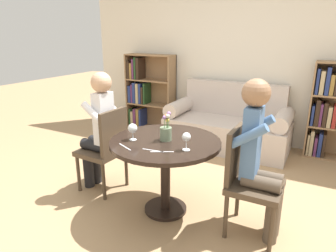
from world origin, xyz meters
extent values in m
plane|color=tan|center=(0.00, 0.00, 0.00)|extent=(16.00, 16.00, 0.00)
cube|color=silver|center=(0.00, 2.33, 1.35)|extent=(5.20, 0.05, 2.70)
cylinder|color=black|center=(0.00, 0.00, 0.69)|extent=(0.99, 0.99, 0.03)
cylinder|color=black|center=(0.00, 0.00, 0.35)|extent=(0.09, 0.09, 0.64)
cylinder|color=black|center=(0.00, 0.00, 0.01)|extent=(0.40, 0.40, 0.03)
cube|color=beige|center=(0.00, 1.86, 0.21)|extent=(1.73, 0.80, 0.42)
cube|color=beige|center=(0.00, 2.18, 0.67)|extent=(1.51, 0.16, 0.50)
cylinder|color=beige|center=(-0.76, 1.86, 0.53)|extent=(0.22, 0.72, 0.22)
cylinder|color=beige|center=(0.76, 1.86, 0.53)|extent=(0.22, 0.72, 0.22)
cube|color=#93704C|center=(-1.47, 2.28, 0.64)|extent=(0.86, 0.02, 1.28)
cube|color=#93704C|center=(-1.88, 2.15, 0.64)|extent=(0.02, 0.28, 1.28)
cube|color=#93704C|center=(-1.05, 2.15, 0.64)|extent=(0.02, 0.28, 1.28)
cube|color=#93704C|center=(-1.47, 2.15, 0.01)|extent=(0.82, 0.28, 0.02)
cube|color=#93704C|center=(-1.47, 2.15, 0.43)|extent=(0.82, 0.28, 0.02)
cube|color=#93704C|center=(-1.47, 2.15, 0.85)|extent=(0.82, 0.28, 0.02)
cube|color=#93704C|center=(-1.47, 2.15, 1.27)|extent=(0.82, 0.28, 0.02)
cube|color=#234723|center=(-1.84, 2.14, 0.17)|extent=(0.03, 0.23, 0.30)
cube|color=tan|center=(-1.80, 2.14, 0.15)|extent=(0.05, 0.23, 0.26)
cube|color=#602D5B|center=(-1.74, 2.14, 0.18)|extent=(0.05, 0.23, 0.31)
cube|color=olive|center=(-1.68, 2.14, 0.18)|extent=(0.05, 0.23, 0.31)
cube|color=navy|center=(-1.63, 2.14, 0.18)|extent=(0.03, 0.23, 0.31)
cube|color=navy|center=(-1.83, 2.14, 0.59)|extent=(0.05, 0.23, 0.30)
cube|color=#602D5B|center=(-1.78, 2.14, 0.60)|extent=(0.03, 0.23, 0.32)
cube|color=navy|center=(-1.74, 2.14, 0.62)|extent=(0.05, 0.23, 0.36)
cube|color=tan|center=(-1.67, 2.14, 0.61)|extent=(0.05, 0.23, 0.34)
cube|color=navy|center=(-1.62, 2.14, 0.62)|extent=(0.04, 0.23, 0.35)
cube|color=#332319|center=(-1.57, 2.14, 0.59)|extent=(0.04, 0.23, 0.29)
cube|color=#234723|center=(-1.53, 2.14, 0.62)|extent=(0.03, 0.23, 0.36)
cube|color=#332319|center=(-1.84, 2.14, 1.01)|extent=(0.04, 0.23, 0.29)
cube|color=olive|center=(-1.79, 2.14, 0.99)|extent=(0.04, 0.23, 0.26)
cube|color=#602D5B|center=(-1.74, 2.14, 1.03)|extent=(0.03, 0.23, 0.33)
cube|color=#234723|center=(-1.70, 2.14, 1.04)|extent=(0.03, 0.23, 0.36)
cube|color=#332319|center=(-1.65, 2.14, 1.04)|extent=(0.05, 0.23, 0.36)
cube|color=#93704C|center=(1.05, 2.15, 0.64)|extent=(0.02, 0.28, 1.28)
cube|color=tan|center=(1.09, 2.14, 0.16)|extent=(0.03, 0.23, 0.28)
cube|color=tan|center=(1.13, 2.14, 0.19)|extent=(0.05, 0.23, 0.34)
cube|color=#602D5B|center=(1.18, 2.14, 0.15)|extent=(0.03, 0.23, 0.26)
cube|color=navy|center=(1.23, 2.14, 0.18)|extent=(0.04, 0.23, 0.32)
cube|color=#332319|center=(1.28, 2.14, 0.18)|extent=(0.04, 0.23, 0.32)
cube|color=navy|center=(1.09, 2.14, 0.58)|extent=(0.03, 0.23, 0.27)
cube|color=#332319|center=(1.14, 2.14, 0.61)|extent=(0.05, 0.23, 0.35)
cube|color=#602D5B|center=(1.19, 2.14, 0.59)|extent=(0.03, 0.23, 0.30)
cube|color=#332319|center=(1.23, 2.14, 0.60)|extent=(0.05, 0.23, 0.32)
cube|color=tan|center=(1.29, 2.14, 0.58)|extent=(0.05, 0.23, 0.27)
cube|color=maroon|center=(1.34, 2.14, 0.59)|extent=(0.05, 0.23, 0.29)
cube|color=navy|center=(1.09, 2.14, 1.02)|extent=(0.03, 0.23, 0.33)
cube|color=tan|center=(1.14, 2.14, 1.01)|extent=(0.05, 0.23, 0.30)
cube|color=navy|center=(1.20, 2.14, 1.04)|extent=(0.05, 0.23, 0.35)
cube|color=olive|center=(1.26, 2.14, 0.99)|extent=(0.05, 0.23, 0.26)
cylinder|color=#473828|center=(-0.97, 0.25, 0.20)|extent=(0.04, 0.04, 0.40)
cylinder|color=#473828|center=(-0.99, -0.11, 0.20)|extent=(0.04, 0.04, 0.40)
cylinder|color=#473828|center=(-0.61, 0.23, 0.20)|extent=(0.04, 0.04, 0.40)
cylinder|color=#473828|center=(-0.63, -0.13, 0.20)|extent=(0.04, 0.04, 0.40)
cube|color=#473828|center=(-0.80, 0.06, 0.42)|extent=(0.44, 0.44, 0.05)
cube|color=#473828|center=(-0.61, 0.05, 0.68)|extent=(0.06, 0.38, 0.45)
cylinder|color=#473828|center=(0.98, -0.12, 0.20)|extent=(0.04, 0.04, 0.40)
cylinder|color=#473828|center=(0.98, 0.24, 0.20)|extent=(0.04, 0.04, 0.40)
cylinder|color=#473828|center=(0.62, -0.12, 0.20)|extent=(0.04, 0.04, 0.40)
cylinder|color=#473828|center=(0.62, 0.23, 0.20)|extent=(0.04, 0.04, 0.40)
cube|color=#473828|center=(0.80, 0.06, 0.42)|extent=(0.42, 0.42, 0.05)
cube|color=#473828|center=(0.61, 0.06, 0.68)|extent=(0.04, 0.38, 0.45)
cylinder|color=black|center=(-0.96, 0.13, 0.23)|extent=(0.11, 0.11, 0.45)
cylinder|color=black|center=(-0.96, 0.02, 0.23)|extent=(0.11, 0.11, 0.45)
cylinder|color=black|center=(-0.85, 0.12, 0.50)|extent=(0.31, 0.13, 0.11)
cylinder|color=black|center=(-0.85, 0.01, 0.50)|extent=(0.31, 0.13, 0.11)
cube|color=white|center=(-0.74, 0.06, 0.78)|extent=(0.13, 0.21, 0.55)
cylinder|color=white|center=(-0.73, 0.19, 0.87)|extent=(0.29, 0.09, 0.23)
cylinder|color=white|center=(-0.75, -0.08, 0.87)|extent=(0.29, 0.09, 0.23)
sphere|color=tan|center=(-0.74, 0.06, 1.16)|extent=(0.20, 0.20, 0.20)
cylinder|color=brown|center=(0.96, 0.00, 0.23)|extent=(0.11, 0.11, 0.45)
cylinder|color=brown|center=(0.96, 0.11, 0.23)|extent=(0.11, 0.11, 0.45)
cylinder|color=brown|center=(0.85, 0.00, 0.50)|extent=(0.30, 0.11, 0.11)
cylinder|color=brown|center=(0.85, 0.11, 0.50)|extent=(0.30, 0.11, 0.11)
cube|color=#4C709E|center=(0.74, 0.06, 0.80)|extent=(0.12, 0.20, 0.58)
cylinder|color=#4C709E|center=(0.74, -0.08, 0.89)|extent=(0.29, 0.07, 0.23)
cylinder|color=#4C709E|center=(0.74, 0.19, 0.89)|extent=(0.29, 0.07, 0.23)
sphere|color=#936B4C|center=(0.74, 0.06, 1.19)|extent=(0.22, 0.22, 0.22)
cylinder|color=white|center=(-0.26, -0.12, 0.71)|extent=(0.06, 0.06, 0.00)
cylinder|color=white|center=(-0.26, -0.12, 0.75)|extent=(0.01, 0.01, 0.07)
sphere|color=white|center=(-0.26, -0.12, 0.82)|extent=(0.08, 0.08, 0.08)
sphere|color=beige|center=(-0.26, -0.12, 0.81)|extent=(0.06, 0.06, 0.06)
cylinder|color=white|center=(0.26, -0.12, 0.71)|extent=(0.06, 0.06, 0.00)
cylinder|color=white|center=(0.26, -0.12, 0.75)|extent=(0.01, 0.01, 0.08)
sphere|color=white|center=(0.26, -0.12, 0.82)|extent=(0.07, 0.07, 0.07)
sphere|color=maroon|center=(0.26, -0.12, 0.81)|extent=(0.05, 0.05, 0.05)
cylinder|color=gray|center=(0.00, 0.01, 0.77)|extent=(0.11, 0.11, 0.12)
cylinder|color=#4C7A42|center=(0.03, -0.01, 0.88)|extent=(0.00, 0.01, 0.11)
sphere|color=silver|center=(0.03, -0.01, 0.94)|extent=(0.04, 0.04, 0.04)
cylinder|color=#4C7A42|center=(0.00, -0.02, 0.87)|extent=(0.01, 0.00, 0.10)
sphere|color=#9E70B2|center=(0.00, -0.02, 0.92)|extent=(0.04, 0.04, 0.04)
cylinder|color=#4C7A42|center=(0.01, 0.00, 0.88)|extent=(0.01, 0.01, 0.11)
sphere|color=#E07F4C|center=(0.01, 0.00, 0.94)|extent=(0.04, 0.04, 0.04)
cylinder|color=#4C7A42|center=(0.02, 0.01, 0.86)|extent=(0.00, 0.01, 0.07)
sphere|color=#EACC4C|center=(0.02, 0.01, 0.90)|extent=(0.04, 0.04, 0.04)
cylinder|color=#4C7A42|center=(0.03, 0.02, 0.89)|extent=(0.00, 0.00, 0.13)
sphere|color=#9E70B2|center=(0.03, 0.02, 0.95)|extent=(0.04, 0.04, 0.04)
cube|color=silver|center=(0.11, -0.25, 0.71)|extent=(0.17, 0.10, 0.00)
cube|color=silver|center=(-0.22, -0.30, 0.71)|extent=(0.18, 0.09, 0.00)
cube|color=silver|center=(0.03, -0.26, 0.71)|extent=(0.19, 0.03, 0.00)
camera|label=1|loc=(1.20, -2.19, 1.62)|focal=32.00mm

